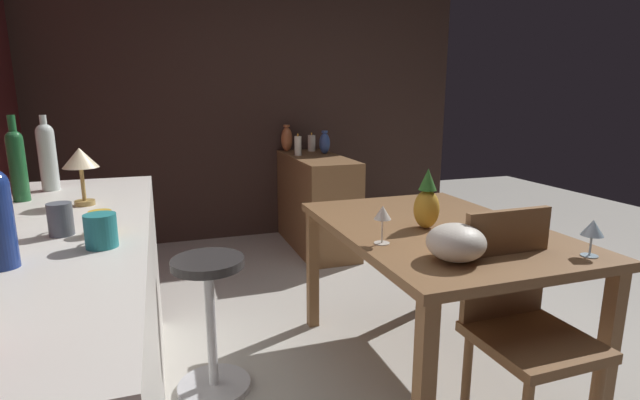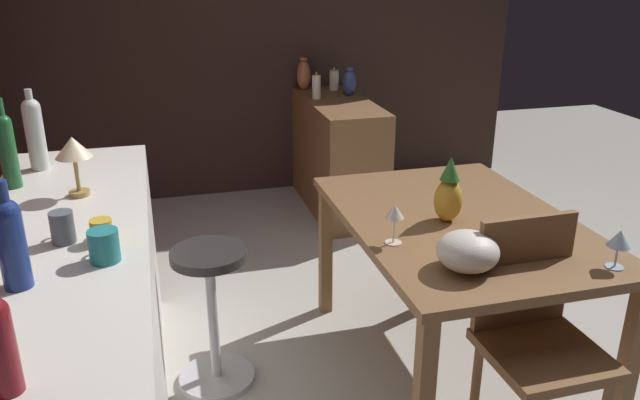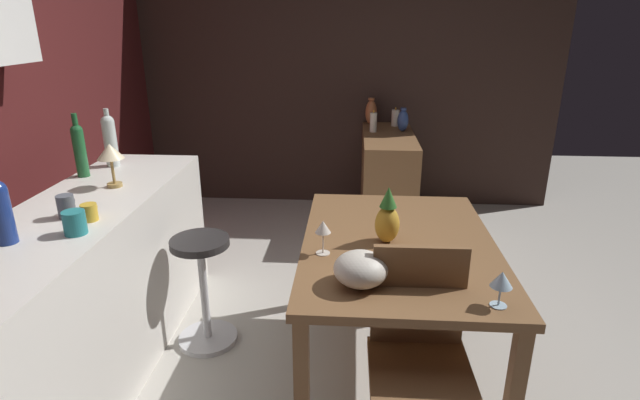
{
  "view_description": "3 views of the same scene",
  "coord_description": "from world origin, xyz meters",
  "views": [
    {
      "loc": [
        -1.95,
        1.0,
        1.35
      ],
      "look_at": [
        0.48,
        0.18,
        0.78
      ],
      "focal_mm": 26.75,
      "sensor_mm": 36.0,
      "label": 1
    },
    {
      "loc": [
        -2.3,
        1.0,
        1.78
      ],
      "look_at": [
        0.41,
        0.27,
        0.69
      ],
      "focal_mm": 35.35,
      "sensor_mm": 36.0,
      "label": 2
    },
    {
      "loc": [
        -2.3,
        0.02,
        1.76
      ],
      "look_at": [
        0.47,
        0.21,
        0.74
      ],
      "focal_mm": 27.9,
      "sensor_mm": 36.0,
      "label": 3
    }
  ],
  "objects": [
    {
      "name": "ground_plane",
      "position": [
        0.0,
        0.0,
        0.0
      ],
      "size": [
        9.0,
        9.0,
        0.0
      ],
      "primitive_type": "plane",
      "color": "#B7B2A8"
    },
    {
      "name": "cup_mustard",
      "position": [
        -0.29,
        1.2,
        0.94
      ],
      "size": [
        0.11,
        0.07,
        0.08
      ],
      "color": "gold",
      "rests_on": "kitchen_counter"
    },
    {
      "name": "kitchen_counter",
      "position": [
        -0.2,
        1.35,
        0.45
      ],
      "size": [
        2.1,
        0.6,
        0.9
      ],
      "primitive_type": "cube",
      "color": "silver",
      "rests_on": "ground_plane"
    },
    {
      "name": "chair_near_window",
      "position": [
        -0.62,
        -0.26,
        0.5
      ],
      "size": [
        0.41,
        0.41,
        0.92
      ],
      "color": "brown",
      "rests_on": "ground_plane"
    },
    {
      "name": "bar_stool",
      "position": [
        0.09,
        0.83,
        0.34
      ],
      "size": [
        0.34,
        0.34,
        0.64
      ],
      "color": "#262323",
      "rests_on": "ground_plane"
    },
    {
      "name": "dining_table",
      "position": [
        -0.08,
        -0.21,
        0.66
      ],
      "size": [
        1.34,
        0.93,
        0.74
      ],
      "color": "brown",
      "rests_on": "ground_plane"
    },
    {
      "name": "vase_ceramic_blue",
      "position": [
        2.1,
        -0.41,
        0.92
      ],
      "size": [
        0.1,
        0.1,
        0.21
      ],
      "color": "#334C8C",
      "rests_on": "sideboard_cabinet"
    },
    {
      "name": "cup_teal",
      "position": [
        -0.44,
        1.18,
        0.95
      ],
      "size": [
        0.13,
        0.09,
        0.1
      ],
      "color": "teal",
      "rests_on": "kitchen_counter"
    },
    {
      "name": "wine_bottle_green",
      "position": [
        0.35,
        1.57,
        1.07
      ],
      "size": [
        0.07,
        0.07,
        0.37
      ],
      "color": "#1E592D",
      "rests_on": "kitchen_counter"
    },
    {
      "name": "wine_glass_right",
      "position": [
        -0.63,
        -0.54,
        0.85
      ],
      "size": [
        0.08,
        0.08,
        0.14
      ],
      "color": "silver",
      "rests_on": "dining_table"
    },
    {
      "name": "wine_glass_left",
      "position": [
        -0.23,
        0.15,
        0.87
      ],
      "size": [
        0.07,
        0.07,
        0.16
      ],
      "color": "silver",
      "rests_on": "dining_table"
    },
    {
      "name": "wine_bottle_clear",
      "position": [
        0.58,
        1.5,
        1.07
      ],
      "size": [
        0.08,
        0.08,
        0.36
      ],
      "color": "silver",
      "rests_on": "kitchen_counter"
    },
    {
      "name": "pillar_candle_short",
      "position": [
        2.33,
        -0.36,
        0.9
      ],
      "size": [
        0.07,
        0.07,
        0.18
      ],
      "color": "white",
      "rests_on": "sideboard_cabinet"
    },
    {
      "name": "wall_side_right",
      "position": [
        2.55,
        0.3,
        1.3
      ],
      "size": [
        0.1,
        4.4,
        2.6
      ],
      "primitive_type": "cube",
      "color": "#33231E",
      "rests_on": "ground_plane"
    },
    {
      "name": "pillar_candle_tall",
      "position": [
        2.06,
        -0.15,
        0.9
      ],
      "size": [
        0.06,
        0.06,
        0.19
      ],
      "color": "white",
      "rests_on": "sideboard_cabinet"
    },
    {
      "name": "vase_copper",
      "position": [
        2.39,
        -0.14,
        0.94
      ],
      "size": [
        0.11,
        0.11,
        0.25
      ],
      "color": "#B26038",
      "rests_on": "sideboard_cabinet"
    },
    {
      "name": "sideboard_cabinet",
      "position": [
        1.95,
        -0.29,
        0.41
      ],
      "size": [
        1.1,
        0.44,
        0.82
      ],
      "primitive_type": "cube",
      "color": "brown",
      "rests_on": "ground_plane"
    },
    {
      "name": "pineapple_centerpiece",
      "position": [
        -0.08,
        -0.15,
        0.86
      ],
      "size": [
        0.12,
        0.12,
        0.28
      ],
      "color": "gold",
      "rests_on": "dining_table"
    },
    {
      "name": "fruit_bowl",
      "position": [
        -0.51,
        -0.02,
        0.81
      ],
      "size": [
        0.22,
        0.22,
        0.14
      ],
      "primitive_type": "ellipsoid",
      "color": "beige",
      "rests_on": "dining_table"
    },
    {
      "name": "cup_slate",
      "position": [
        -0.27,
        1.32,
        0.95
      ],
      "size": [
        0.11,
        0.08,
        0.11
      ],
      "color": "#515660",
      "rests_on": "kitchen_counter"
    },
    {
      "name": "counter_lamp",
      "position": [
        0.18,
        1.31,
        1.08
      ],
      "size": [
        0.14,
        0.14,
        0.24
      ],
      "color": "#A58447",
      "rests_on": "kitchen_counter"
    },
    {
      "name": "wine_bottle_cobalt",
      "position": [
        -0.55,
        1.41,
        1.05
      ],
      "size": [
        0.08,
        0.08,
        0.32
      ],
      "color": "navy",
      "rests_on": "kitchen_counter"
    }
  ]
}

